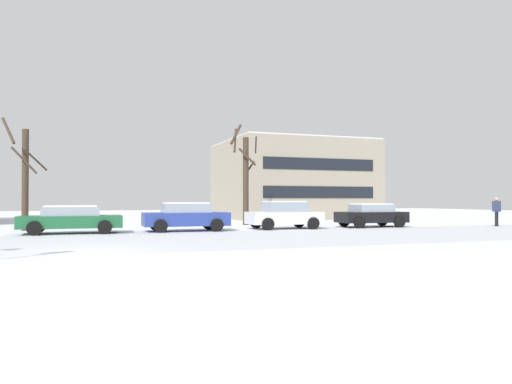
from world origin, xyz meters
The scene contains 10 objects.
ground_plane centered at (0.00, 0.00, 0.00)m, with size 120.00×120.00×0.00m, color white.
road_surface centered at (0.00, 3.55, 0.00)m, with size 80.00×9.11×0.00m.
parked_car_green centered at (-0.49, 8.93, 0.68)m, with size 4.57×2.21×1.30m.
parked_car_blue centered at (4.89, 8.84, 0.74)m, with size 4.25×2.05×1.43m.
parked_car_white centered at (10.27, 8.94, 0.76)m, with size 3.97×2.17×1.50m.
parked_car_black centered at (15.64, 8.80, 0.70)m, with size 3.98×2.04×1.35m.
pedestrian_crossing centered at (23.10, 7.03, 1.00)m, with size 0.45×0.43×1.71m.
tree_far_right centered at (-2.74, 11.90, 2.80)m, with size 2.23×1.65×5.75m.
tree_far_left centered at (9.63, 13.63, 3.11)m, with size 1.91×1.90×6.42m.
building_far_right centered at (17.20, 23.44, 3.26)m, with size 11.68×10.66×6.53m.
Camera 1 is at (-0.23, -15.53, 1.57)m, focal length 34.65 mm.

